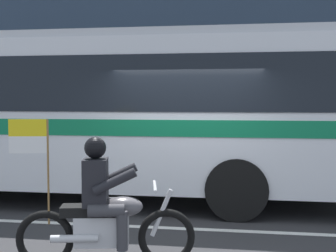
{
  "coord_description": "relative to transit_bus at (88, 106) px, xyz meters",
  "views": [
    {
      "loc": [
        0.8,
        -7.36,
        2.0
      ],
      "look_at": [
        -0.3,
        -0.17,
        1.57
      ],
      "focal_mm": 47.57,
      "sensor_mm": 36.0,
      "label": 1
    }
  ],
  "objects": [
    {
      "name": "lane_center_stripe",
      "position": [
        2.13,
        -1.79,
        -1.88
      ],
      "size": [
        26.6,
        0.14,
        0.01
      ],
      "primitive_type": "cube",
      "color": "silver",
      "rests_on": "ground_plane"
    },
    {
      "name": "transit_bus",
      "position": [
        0.0,
        0.0,
        0.0
      ],
      "size": [
        10.73,
        2.63,
        3.22
      ],
      "color": "silver",
      "rests_on": "ground_plane"
    },
    {
      "name": "ground_plane",
      "position": [
        2.13,
        -1.19,
        -1.88
      ],
      "size": [
        60.0,
        60.0,
        0.0
      ],
      "primitive_type": "plane",
      "color": "#2B2B2D"
    },
    {
      "name": "motorcycle_with_rider",
      "position": [
        1.38,
        -3.49,
        -1.22
      ],
      "size": [
        2.16,
        0.76,
        1.78
      ],
      "color": "black",
      "rests_on": "ground_plane"
    },
    {
      "name": "sidewalk_curb",
      "position": [
        2.13,
        3.91,
        -1.81
      ],
      "size": [
        28.0,
        3.8,
        0.15
      ],
      "primitive_type": "cube",
      "color": "#B7B2A8",
      "rests_on": "ground_plane"
    }
  ]
}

